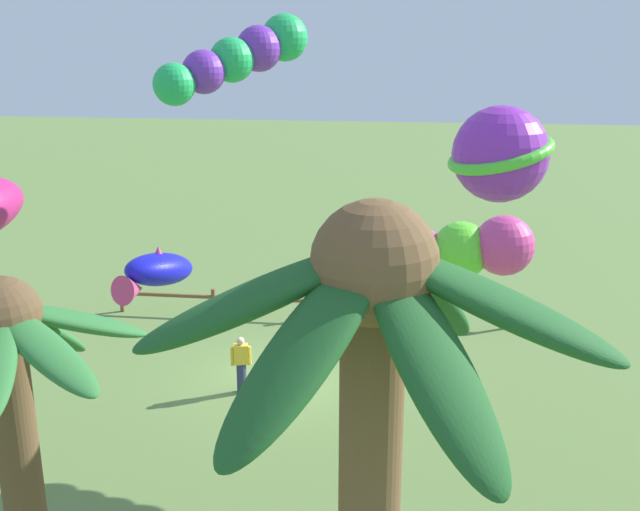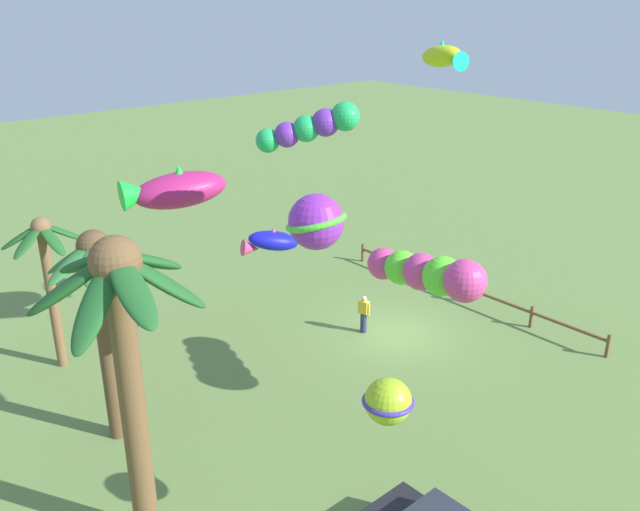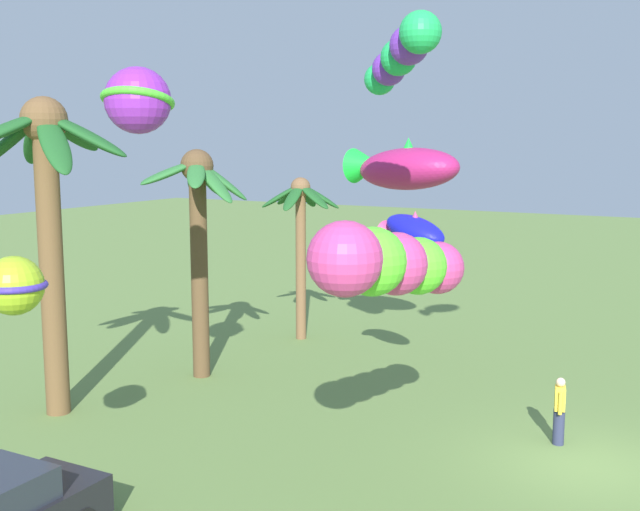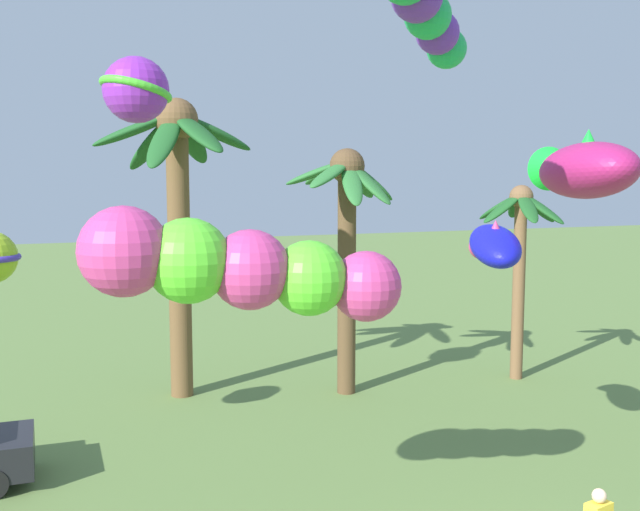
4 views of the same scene
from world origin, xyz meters
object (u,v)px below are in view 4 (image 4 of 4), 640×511
Objects in this scene: palm_tree_1 at (347,218)px; palm_tree_2 at (520,237)px; palm_tree_0 at (178,183)px; kite_fish_2 at (494,246)px; kite_fish_3 at (583,169)px; kite_ball_4 at (136,90)px; kite_tube_0 at (234,267)px; kite_tube_6 at (425,10)px.

palm_tree_1 is 5.36m from palm_tree_2.
palm_tree_0 is 9.91m from palm_tree_2.
kite_fish_3 is (3.41, 1.71, 1.47)m from kite_fish_2.
kite_ball_4 reaches higher than palm_tree_1.
kite_fish_3 is 9.97m from kite_ball_4.
kite_ball_4 is (-11.14, -2.69, 3.56)m from palm_tree_2.
palm_tree_0 is 4.63m from palm_tree_1.
kite_fish_2 is at bearing -85.95° from palm_tree_1.
kite_ball_4 is (-0.75, 5.22, 3.02)m from kite_tube_0.
kite_ball_4 reaches higher than kite_tube_0.
palm_tree_1 is 3.66× the size of kite_ball_4.
kite_tube_6 reaches higher than kite_tube_0.
kite_fish_2 is (5.53, 1.82, -0.05)m from kite_tube_0.
kite_tube_6 is (-1.30, -6.86, 4.04)m from palm_tree_1.
palm_tree_0 is 3.52× the size of kite_fish_2.
kite_ball_4 is 6.01m from kite_tube_6.
palm_tree_1 is at bearing 79.23° from kite_tube_6.
palm_tree_2 is at bearing 44.43° from kite_tube_6.
kite_fish_3 is (-1.44, -4.38, 1.96)m from palm_tree_2.
palm_tree_0 is at bearing 71.10° from kite_ball_4.
kite_fish_3 reaches higher than palm_tree_2.
kite_tube_6 is (-1.76, -0.39, 4.20)m from kite_fish_2.
kite_ball_4 is at bearing 170.11° from kite_fish_3.
kite_tube_0 is (-0.75, -9.60, -1.07)m from palm_tree_0.
palm_tree_0 is at bearing 85.56° from kite_tube_0.
palm_tree_0 is 9.68m from kite_tube_0.
kite_fish_3 is (3.86, -4.76, 1.31)m from palm_tree_1.
palm_tree_1 is at bearing 94.05° from kite_fish_2.
palm_tree_1 is 1.63× the size of kite_fish_3.
kite_tube_0 is 1.83× the size of kite_tube_6.
palm_tree_2 is at bearing 37.30° from kite_tube_0.
kite_fish_2 is at bearing -153.38° from kite_fish_3.
palm_tree_0 reaches higher than palm_tree_2.
palm_tree_2 is at bearing 51.48° from kite_fish_2.
palm_tree_0 is 1.71× the size of kite_tube_0.
palm_tree_0 is at bearing 170.07° from palm_tree_2.
kite_fish_2 is (4.79, -7.78, -1.12)m from palm_tree_0.
kite_fish_2 is at bearing -28.38° from kite_ball_4.
kite_fish_2 is at bearing 12.46° from kite_tube_6.
kite_ball_4 reaches higher than kite_fish_2.
kite_fish_3 is 6.21m from kite_tube_6.
palm_tree_0 reaches higher than kite_tube_0.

